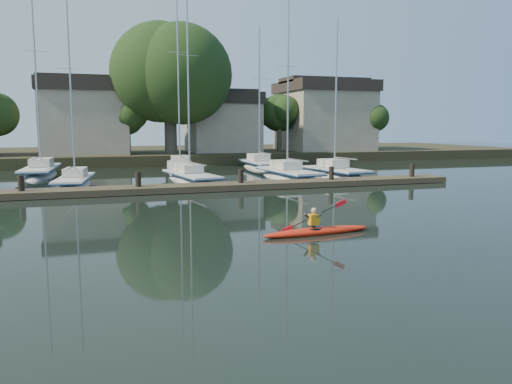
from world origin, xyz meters
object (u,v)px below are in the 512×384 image
object	(u,v)px
sailboat_6	(180,174)
sailboat_7	(260,171)
sailboat_4	(336,180)
sailboat_1	(75,188)
dock	(191,188)
kayak	(316,230)
sailboat_3	(289,181)
sailboat_5	(41,178)
sailboat_2	(191,184)

from	to	relation	value
sailboat_6	sailboat_7	bearing A→B (deg)	15.94
sailboat_4	sailboat_1	bearing A→B (deg)	172.28
sailboat_6	dock	bearing A→B (deg)	-88.69
kayak	sailboat_6	world-z (taller)	sailboat_6
sailboat_1	sailboat_3	world-z (taller)	sailboat_3
sailboat_4	sailboat_5	bearing A→B (deg)	152.34
dock	sailboat_5	bearing A→B (deg)	126.03
sailboat_1	sailboat_4	size ratio (longest dim) A/B	0.98
dock	sailboat_4	world-z (taller)	sailboat_4
sailboat_3	sailboat_4	xyz separation A→B (m)	(3.79, 0.06, -0.00)
sailboat_3	sailboat_4	bearing A→B (deg)	-3.40
sailboat_2	sailboat_5	distance (m)	12.71
sailboat_2	sailboat_6	size ratio (longest dim) A/B	0.87
sailboat_3	sailboat_6	distance (m)	10.23
sailboat_6	sailboat_3	bearing A→B (deg)	-42.80
sailboat_5	sailboat_7	world-z (taller)	sailboat_5
sailboat_2	sailboat_5	bearing A→B (deg)	134.50
dock	sailboat_1	size ratio (longest dim) A/B	2.70
sailboat_5	sailboat_6	distance (m)	10.65
sailboat_4	sailboat_2	bearing A→B (deg)	171.80
sailboat_2	sailboat_6	xyz separation A→B (m)	(0.54, 7.59, -0.01)
sailboat_4	sailboat_6	size ratio (longest dim) A/B	0.77
sailboat_3	sailboat_6	world-z (taller)	sailboat_6
sailboat_5	sailboat_6	world-z (taller)	sailboat_6
sailboat_2	sailboat_3	size ratio (longest dim) A/B	1.05
kayak	sailboat_3	world-z (taller)	sailboat_3
kayak	sailboat_4	xyz separation A→B (m)	(9.73, 17.51, -0.37)
sailboat_1	sailboat_4	distance (m)	18.25
sailboat_4	sailboat_7	xyz separation A→B (m)	(-2.94, 8.89, 0.00)
sailboat_4	sailboat_7	distance (m)	9.36
sailboat_1	sailboat_6	distance (m)	10.99
sailboat_3	sailboat_5	bearing A→B (deg)	150.59
sailboat_7	kayak	bearing A→B (deg)	-104.11
sailboat_4	sailboat_3	bearing A→B (deg)	174.09
sailboat_1	sailboat_5	world-z (taller)	sailboat_5
sailboat_3	sailboat_5	xyz separation A→B (m)	(-17.12, 8.04, 0.00)
dock	sailboat_6	xyz separation A→B (m)	(1.45, 12.51, -0.40)
sailboat_7	sailboat_4	bearing A→B (deg)	-71.39
dock	sailboat_2	bearing A→B (deg)	79.47
sailboat_5	sailboat_6	size ratio (longest dim) A/B	0.96
dock	sailboat_5	distance (m)	15.63
sailboat_1	sailboat_7	distance (m)	17.55
sailboat_1	sailboat_2	size ratio (longest dim) A/B	0.87
sailboat_3	sailboat_5	world-z (taller)	sailboat_5
sailboat_3	sailboat_2	bearing A→B (deg)	173.07
sailboat_1	sailboat_6	xyz separation A→B (m)	(7.99, 7.55, -0.02)
sailboat_5	sailboat_4	bearing A→B (deg)	-18.00
sailboat_3	sailboat_7	bearing A→B (deg)	80.31
kayak	sailboat_4	distance (m)	20.04
sailboat_3	sailboat_5	distance (m)	18.91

